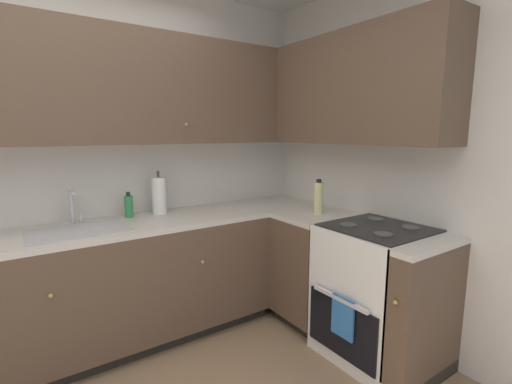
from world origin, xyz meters
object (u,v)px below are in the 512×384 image
Objects in this scene: oven_range at (375,291)px; oil_bottle at (318,198)px; paper_towel_roll at (159,196)px; soap_bottle at (129,206)px.

oil_bottle is (-0.02, 0.55, 0.56)m from oven_range.
soap_bottle is at bearing 174.93° from paper_towel_roll.
paper_towel_roll is 1.29× the size of oil_bottle.
paper_towel_roll is (0.23, -0.02, 0.06)m from soap_bottle.
paper_towel_roll reaches higher than soap_bottle.
paper_towel_roll reaches higher than oven_range.
oil_bottle reaches higher than oven_range.
oil_bottle is (1.02, -0.69, -0.02)m from paper_towel_roll.
oven_range is 5.50× the size of soap_bottle.
soap_bottle is 1.43m from oil_bottle.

